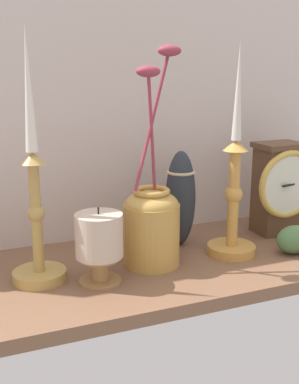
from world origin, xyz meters
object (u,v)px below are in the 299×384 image
Objects in this scene: candlestick_tall_center at (36,209)px; tall_ceramic_vase at (180,198)px; mantel_clock at (280,187)px; brass_vase_jar at (152,221)px; candlestick_tall_left at (234,197)px; pillar_candle_near_clock at (99,242)px.

tall_ceramic_vase is at bearing 12.37° from candlestick_tall_center.
mantel_clock is 0.51× the size of brass_vase_jar.
candlestick_tall_center reaches higher than candlestick_tall_left.
tall_ceramic_vase is at bearing 38.18° from brass_vase_jar.
brass_vase_jar is 2.97× the size of pillar_candle_near_clock.
brass_vase_jar reaches higher than tall_ceramic_vase.
candlestick_tall_left is at bearing -157.09° from mantel_clock.
candlestick_tall_center reaches higher than brass_vase_jar.
candlestick_tall_center is 31.46cm from tall_ceramic_vase.
candlestick_tall_left is 3.05× the size of pillar_candle_near_clock.
candlestick_tall_left is 2.06× the size of tall_ceramic_vase.
candlestick_tall_left is at bearing -2.91° from candlestick_tall_center.
candlestick_tall_left is at bearing -49.82° from tall_ceramic_vase.
tall_ceramic_vase is (30.59, 6.71, -2.95)cm from candlestick_tall_center.
candlestick_tall_left reaches higher than brass_vase_jar.
brass_vase_jar is at bearing -170.20° from mantel_clock.
pillar_candle_near_clock is (9.69, -4.61, -5.71)cm from candlestick_tall_center.
pillar_candle_near_clock is at bearing -161.51° from brass_vase_jar.
mantel_clock is at bearing 22.91° from candlestick_tall_left.
candlestick_tall_left is at bearing -3.75° from brass_vase_jar.
mantel_clock is 0.47× the size of candlestick_tall_center.
brass_vase_jar reaches higher than pillar_candle_near_clock.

